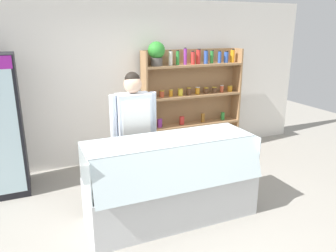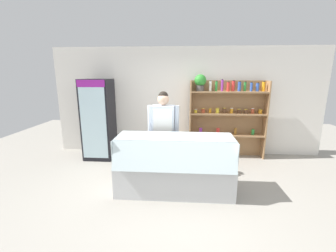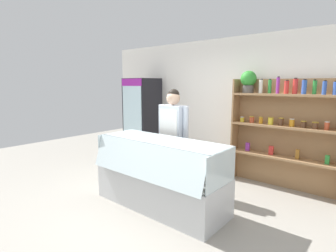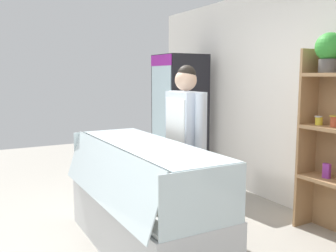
{
  "view_description": "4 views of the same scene",
  "coord_description": "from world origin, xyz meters",
  "px_view_note": "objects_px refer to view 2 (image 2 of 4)",
  "views": [
    {
      "loc": [
        -1.65,
        -3.16,
        2.24
      ],
      "look_at": [
        0.03,
        0.76,
        0.96
      ],
      "focal_mm": 35.0,
      "sensor_mm": 36.0,
      "label": 1
    },
    {
      "loc": [
        -0.06,
        -3.56,
        2.05
      ],
      "look_at": [
        -0.36,
        0.59,
        1.08
      ],
      "focal_mm": 24.0,
      "sensor_mm": 36.0,
      "label": 2
    },
    {
      "loc": [
        2.24,
        -2.65,
        1.8
      ],
      "look_at": [
        -0.53,
        0.66,
        1.11
      ],
      "focal_mm": 28.0,
      "sensor_mm": 36.0,
      "label": 3
    },
    {
      "loc": [
        2.8,
        -1.29,
        1.62
      ],
      "look_at": [
        -0.39,
        0.47,
        1.12
      ],
      "focal_mm": 40.0,
      "sensor_mm": 36.0,
      "label": 4
    }
  ],
  "objects_px": {
    "deli_display_case": "(174,174)",
    "shelving_unit": "(224,111)",
    "shop_clerk": "(163,127)",
    "drinks_fridge": "(99,119)"
  },
  "relations": [
    {
      "from": "shelving_unit",
      "to": "deli_display_case",
      "type": "xyz_separation_m",
      "value": [
        -1.13,
        -1.84,
        -0.84
      ]
    },
    {
      "from": "drinks_fridge",
      "to": "shop_clerk",
      "type": "relative_size",
      "value": 1.12
    },
    {
      "from": "drinks_fridge",
      "to": "shop_clerk",
      "type": "xyz_separation_m",
      "value": [
        1.66,
        -0.92,
        0.06
      ]
    },
    {
      "from": "shelving_unit",
      "to": "shop_clerk",
      "type": "distance_m",
      "value": 1.85
    },
    {
      "from": "shop_clerk",
      "to": "deli_display_case",
      "type": "bearing_deg",
      "value": -67.96
    },
    {
      "from": "shelving_unit",
      "to": "shop_clerk",
      "type": "height_order",
      "value": "shelving_unit"
    },
    {
      "from": "deli_display_case",
      "to": "shelving_unit",
      "type": "bearing_deg",
      "value": 58.45
    },
    {
      "from": "shelving_unit",
      "to": "deli_display_case",
      "type": "relative_size",
      "value": 1.01
    },
    {
      "from": "deli_display_case",
      "to": "shop_clerk",
      "type": "relative_size",
      "value": 1.17
    },
    {
      "from": "drinks_fridge",
      "to": "shop_clerk",
      "type": "distance_m",
      "value": 1.9
    }
  ]
}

